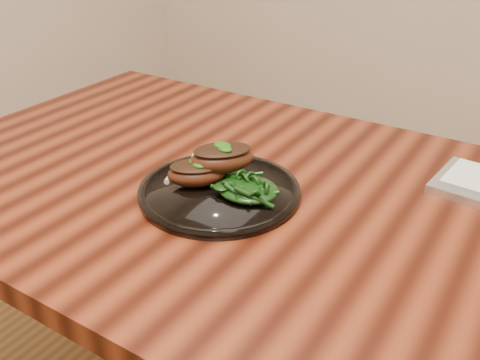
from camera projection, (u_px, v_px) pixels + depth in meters
name	position (u px, v px, depth m)	size (l,w,h in m)	color
desk	(322.00, 251.00, 0.91)	(1.60, 0.80, 0.75)	black
plate	(219.00, 191.00, 0.91)	(0.27, 0.27, 0.02)	black
lamb_chop_front	(196.00, 172.00, 0.90)	(0.12, 0.11, 0.04)	#431B0C
lamb_chop_back	(222.00, 157.00, 0.91)	(0.13, 0.13, 0.05)	#431B0C
herb_smear	(222.00, 168.00, 0.96)	(0.07, 0.05, 0.00)	#0F4106
greens_heap	(248.00, 185.00, 0.87)	(0.10, 0.10, 0.04)	black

